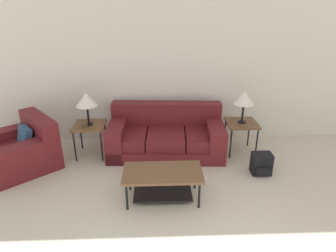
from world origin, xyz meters
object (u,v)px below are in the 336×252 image
Objects in this scene: backpack at (261,164)px; table_lamp_right at (244,98)px; couch at (166,136)px; side_table_left at (89,128)px; armchair at (22,150)px; side_table_right at (241,125)px; coffee_table at (163,179)px; table_lamp_left at (86,100)px.

table_lamp_right is at bearing 101.73° from backpack.
side_table_left is (-1.32, -0.07, 0.23)m from couch.
backpack is (0.15, -0.74, -0.84)m from table_lamp_right.
side_table_right is at bearing 5.54° from armchair.
armchair is 2.46m from coffee_table.
backpack is (2.78, -0.74, -0.35)m from side_table_left.
table_lamp_right reaches higher than backpack.
side_table_right is at bearing 43.21° from coffee_table.
couch is at bearing 176.77° from side_table_right.
table_lamp_left is 1.62× the size of backpack.
table_lamp_right is at bearing 5.54° from armchair.
side_table_right is 2.68m from table_lamp_left.
table_lamp_left is (-0.00, 0.00, 0.50)m from side_table_left.
side_table_left is at bearing 132.85° from coffee_table.
table_lamp_left is 1.00× the size of table_lamp_right.
side_table_left is 2.90m from backpack.
armchair is at bearing 156.86° from coffee_table.
side_table_left is 1.03× the size of table_lamp_right.
coffee_table is at bearing -136.79° from side_table_right.
couch reaches higher than backpack.
backpack is at bearing 20.49° from coffee_table.
side_table_right is 0.83m from backpack.
table_lamp_right is at bearing 43.21° from coffee_table.
side_table_right is 1.66× the size of backpack.
table_lamp_left reaches higher than coffee_table.
table_lamp_left is 3.00m from backpack.
armchair is at bearing 174.27° from backpack.
table_lamp_right is at bearing 0.00° from table_lamp_left.
side_table_left is 1.00× the size of side_table_right.
side_table_right is (1.41, 1.32, 0.20)m from coffee_table.
couch is 1.41× the size of armchair.
backpack is at bearing -28.99° from couch.
side_table_left is at bearing -176.78° from couch.
table_lamp_right is at bearing 0.00° from side_table_left.
couch is 1.40m from coffee_table.
couch is at bearing 86.19° from coffee_table.
coffee_table is 1.90× the size of table_lamp_left.
coffee_table is at bearing -47.15° from side_table_left.
armchair is at bearing -174.46° from table_lamp_right.
couch is 5.89× the size of backpack.
table_lamp_right reaches higher than armchair.
coffee_table is 2.05m from table_lamp_right.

